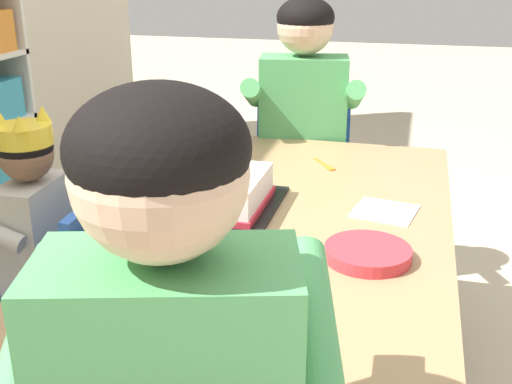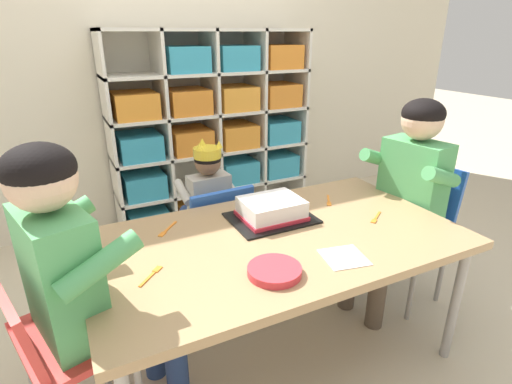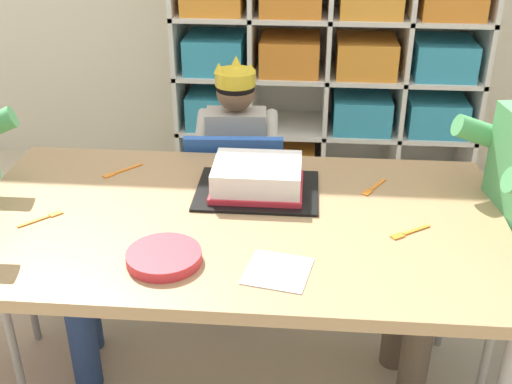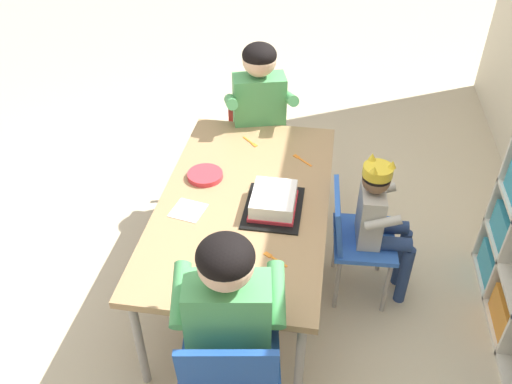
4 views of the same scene
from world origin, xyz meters
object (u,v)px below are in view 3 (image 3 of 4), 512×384
Objects in this scene: activity_table at (235,229)px; fork_by_napkin at (408,233)px; classroom_chair_blue at (236,189)px; fork_near_cake_tray at (373,188)px; birthday_cake_on_tray at (257,180)px; fork_beside_plate_stack at (44,218)px; paper_plate_stack at (164,257)px; child_with_crown at (237,142)px; fork_near_child_seat at (120,171)px.

activity_table is 13.06× the size of fork_by_napkin.
classroom_chair_blue reaches higher than fork_near_cake_tray.
fork_by_napkin is at bearing -25.91° from birthday_cake_on_tray.
fork_beside_plate_stack is (-0.51, -0.05, 0.04)m from activity_table.
fork_beside_plate_stack is (-0.36, 0.18, -0.01)m from paper_plate_stack.
paper_plate_stack is 0.62m from fork_by_napkin.
paper_plate_stack is 0.40m from fork_beside_plate_stack.
paper_plate_stack is 0.68m from fork_near_cake_tray.
birthday_cake_on_tray is 1.94× the size of paper_plate_stack.
fork_beside_plate_stack is (-0.56, -0.20, -0.04)m from birthday_cake_on_tray.
classroom_chair_blue is 0.78m from fork_beside_plate_stack.
child_with_crown is 0.53m from birthday_cake_on_tray.
activity_table is 0.58m from classroom_chair_blue.
birthday_cake_on_tray is 0.44m from fork_near_child_seat.
fork_by_napkin is at bearing 134.81° from fork_beside_plate_stack.
fork_near_child_seat is (-0.31, -0.41, 0.07)m from child_with_crown.
classroom_chair_blue is 5.64× the size of fork_near_cake_tray.
birthday_cake_on_tray reaches higher than fork_near_child_seat.
fork_near_child_seat is (-0.83, 0.29, -0.00)m from fork_by_napkin.
birthday_cake_on_tray is (0.12, -0.51, 0.10)m from child_with_crown.
classroom_chair_blue is at bearing 96.18° from activity_table.
fork_by_napkin is at bearing 127.34° from classroom_chair_blue.
child_with_crown reaches higher than fork_near_child_seat.
fork_near_cake_tray is at bearing 26.91° from activity_table.
fork_near_child_seat is (-0.32, -0.31, 0.21)m from classroom_chair_blue.
fork_near_cake_tray is at bearing 71.62° from fork_by_napkin.
activity_table is at bearing 150.18° from fork_near_cake_tray.
fork_near_cake_tray is at bearing 138.06° from classroom_chair_blue.
fork_beside_plate_stack is at bearing 138.80° from fork_near_cake_tray.
fork_by_napkin is (0.45, -0.05, 0.04)m from activity_table.
fork_beside_plate_stack is (-0.89, -0.25, 0.00)m from fork_near_cake_tray.
fork_near_cake_tray is 0.76m from fork_near_child_seat.
fork_by_napkin is at bearing 123.05° from child_with_crown.
activity_table is at bearing 57.99° from paper_plate_stack.
fork_by_napkin is 0.88m from fork_near_child_seat.
fork_beside_plate_stack is (-0.96, -0.00, 0.00)m from fork_by_napkin.
fork_near_cake_tray is 0.25m from fork_by_napkin.
classroom_chair_blue reaches higher than fork_beside_plate_stack.
fork_beside_plate_stack reaches higher than activity_table.
child_with_crown is at bearing -90.31° from classroom_chair_blue.
fork_near_cake_tray is at bearing -50.95° from fork_near_child_seat.
fork_by_napkin is at bearing 16.74° from paper_plate_stack.
activity_table is 0.66m from child_with_crown.
fork_by_napkin is 0.96m from fork_beside_plate_stack.
birthday_cake_on_tray is at bearing 62.90° from paper_plate_stack.
fork_near_cake_tray is 1.01× the size of fork_near_child_seat.
fork_beside_plate_stack is (-0.45, -0.60, 0.21)m from classroom_chair_blue.
child_with_crown is at bearing -167.36° from fork_beside_plate_stack.
birthday_cake_on_tray reaches higher than classroom_chair_blue.
fork_beside_plate_stack and fork_near_child_seat have the same top height.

